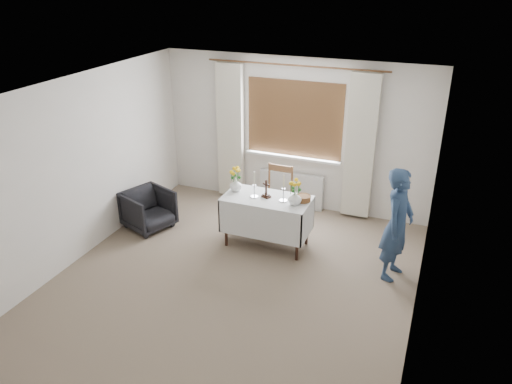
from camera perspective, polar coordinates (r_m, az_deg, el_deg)
ground at (r=6.64m, az=-2.57°, el=-10.10°), size 5.00×5.00×0.00m
altar_table at (r=7.23m, az=1.23°, el=-3.40°), size 1.24×0.64×0.76m
wooden_chair at (r=7.76m, az=2.29°, el=-0.59°), size 0.45×0.45×0.95m
armchair at (r=7.92m, az=-12.19°, el=-1.98°), size 0.87×0.86×0.62m
person at (r=6.61m, az=15.86°, el=-3.59°), size 0.48×0.62×1.52m
radiator at (r=8.47m, az=4.05°, el=0.28°), size 1.10×0.10×0.60m
wooden_cross at (r=7.03m, az=1.16°, el=0.39°), size 0.15×0.13×0.26m
candlestick_left at (r=7.01m, az=-0.19°, el=0.86°), size 0.14×0.14×0.39m
candlestick_right at (r=6.90m, az=3.17°, el=0.44°), size 0.11×0.11×0.39m
flower_vase_left at (r=7.26m, az=-2.32°, el=0.85°), size 0.18×0.18×0.19m
flower_vase_right at (r=6.85m, az=4.46°, el=-0.68°), size 0.23×0.23×0.19m
wicker_basket at (r=6.99m, az=5.40°, el=-0.70°), size 0.28×0.28×0.08m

